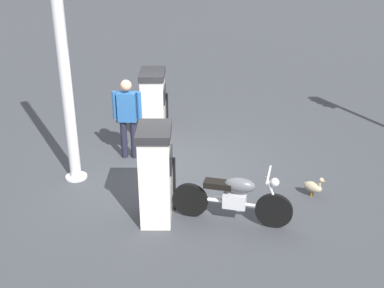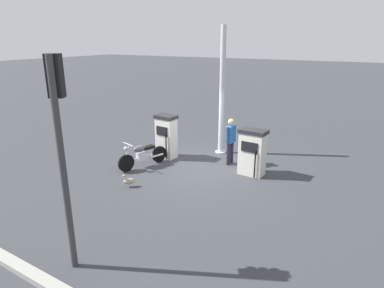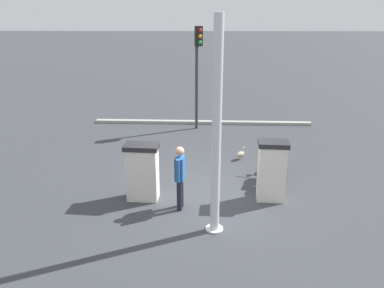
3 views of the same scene
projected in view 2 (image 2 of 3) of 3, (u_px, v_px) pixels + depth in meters
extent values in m
plane|color=#383A3F|center=(202.00, 168.00, 11.36)|extent=(120.00, 120.00, 0.00)
cube|color=silver|center=(166.00, 138.00, 12.14)|extent=(0.52, 0.72, 1.47)
cube|color=black|center=(162.00, 131.00, 11.85)|extent=(0.07, 0.48, 0.32)
cube|color=#262628|center=(166.00, 117.00, 11.90)|extent=(0.57, 0.79, 0.12)
cylinder|color=black|center=(166.00, 147.00, 11.87)|extent=(0.05, 0.05, 0.95)
cube|color=silver|center=(252.00, 154.00, 10.61)|extent=(0.54, 0.81, 1.38)
cube|color=black|center=(249.00, 147.00, 10.32)|extent=(0.07, 0.54, 0.32)
cube|color=#262628|center=(253.00, 131.00, 10.38)|extent=(0.59, 0.89, 0.12)
cylinder|color=black|center=(255.00, 164.00, 10.32)|extent=(0.05, 0.05, 0.89)
cylinder|color=black|center=(126.00, 163.00, 10.95)|extent=(0.57, 0.25, 0.58)
cylinder|color=black|center=(159.00, 154.00, 11.80)|extent=(0.57, 0.25, 0.58)
cube|color=silver|center=(142.00, 156.00, 11.32)|extent=(0.40, 0.30, 0.24)
cylinder|color=silver|center=(143.00, 157.00, 11.36)|extent=(0.97, 0.37, 0.05)
ellipsoid|color=#595B60|center=(140.00, 149.00, 11.19)|extent=(0.53, 0.36, 0.24)
cube|color=black|center=(148.00, 147.00, 11.41)|extent=(0.48, 0.33, 0.10)
cylinder|color=silver|center=(127.00, 154.00, 10.89)|extent=(0.26, 0.12, 0.57)
cylinder|color=silver|center=(128.00, 144.00, 10.84)|extent=(0.21, 0.54, 0.04)
sphere|color=silver|center=(126.00, 149.00, 10.81)|extent=(0.18, 0.18, 0.14)
cylinder|color=silver|center=(157.00, 156.00, 11.58)|extent=(0.54, 0.24, 0.07)
cylinder|color=#1E1E2D|center=(228.00, 154.00, 11.50)|extent=(0.15, 0.15, 0.79)
cylinder|color=#1E1E2D|center=(231.00, 153.00, 11.65)|extent=(0.15, 0.15, 0.79)
cube|color=#265999|center=(231.00, 134.00, 11.37)|extent=(0.39, 0.25, 0.59)
cylinder|color=#265999|center=(227.00, 135.00, 11.18)|extent=(0.10, 0.10, 0.56)
cylinder|color=#265999|center=(234.00, 132.00, 11.54)|extent=(0.10, 0.10, 0.56)
sphere|color=tan|center=(231.00, 122.00, 11.23)|extent=(0.25, 0.25, 0.22)
ellipsoid|color=tan|center=(129.00, 181.00, 9.84)|extent=(0.35, 0.35, 0.18)
cylinder|color=tan|center=(125.00, 180.00, 9.79)|extent=(0.07, 0.07, 0.13)
sphere|color=tan|center=(124.00, 176.00, 9.75)|extent=(0.12, 0.12, 0.08)
cone|color=orange|center=(122.00, 176.00, 9.73)|extent=(0.07, 0.06, 0.04)
cone|color=tan|center=(134.00, 180.00, 9.87)|extent=(0.09, 0.09, 0.06)
cylinder|color=orange|center=(130.00, 186.00, 9.85)|extent=(0.02, 0.02, 0.09)
cylinder|color=orange|center=(129.00, 185.00, 9.91)|extent=(0.02, 0.02, 0.09)
cylinder|color=#38383A|center=(63.00, 171.00, 5.87)|extent=(0.16, 0.16, 3.97)
cube|color=black|center=(55.00, 76.00, 5.51)|extent=(0.29, 0.31, 0.72)
sphere|color=red|center=(56.00, 62.00, 5.54)|extent=(0.20, 0.20, 0.15)
sphere|color=orange|center=(57.00, 75.00, 5.61)|extent=(0.20, 0.20, 0.15)
sphere|color=green|center=(59.00, 88.00, 5.67)|extent=(0.20, 0.20, 0.15)
cylinder|color=silver|center=(222.00, 92.00, 12.17)|extent=(0.20, 0.20, 4.66)
cylinder|color=silver|center=(220.00, 152.00, 12.87)|extent=(0.40, 0.40, 0.04)
cube|color=#9E9E93|center=(38.00, 278.00, 6.06)|extent=(0.52, 8.97, 0.12)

